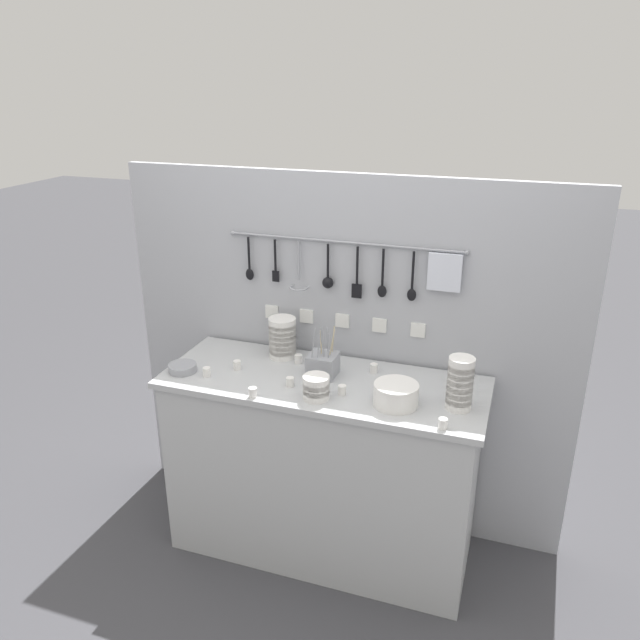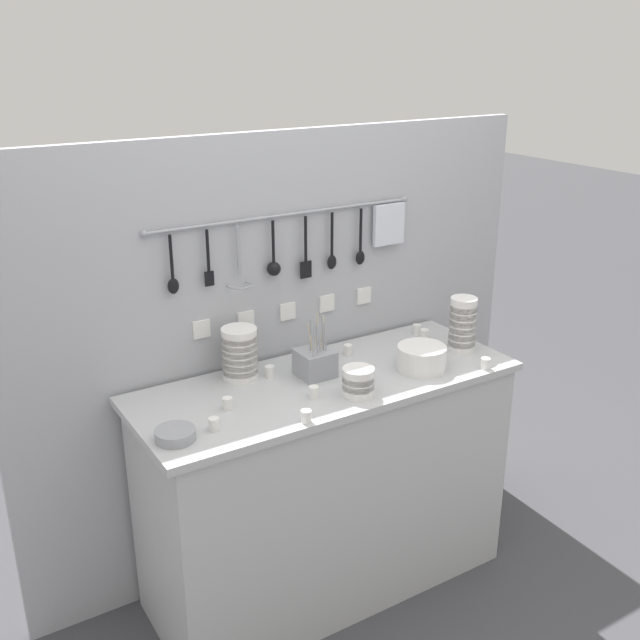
% 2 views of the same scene
% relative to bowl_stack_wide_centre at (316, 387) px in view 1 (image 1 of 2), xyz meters
% --- Properties ---
extents(ground_plane, '(20.00, 20.00, 0.00)m').
position_rel_bowl_stack_wide_centre_xyz_m(ground_plane, '(-0.03, 0.17, -1.01)').
color(ground_plane, '#424247').
extents(counter, '(1.52, 0.58, 0.95)m').
position_rel_bowl_stack_wide_centre_xyz_m(counter, '(-0.03, 0.17, -0.53)').
color(counter, '#B7BABC').
rests_on(counter, ground).
extents(back_wall, '(2.32, 0.11, 1.87)m').
position_rel_bowl_stack_wide_centre_xyz_m(back_wall, '(-0.03, 0.50, -0.07)').
color(back_wall, '#A8AAB2').
rests_on(back_wall, ground).
extents(bowl_stack_wide_centre, '(0.12, 0.12, 0.11)m').
position_rel_bowl_stack_wide_centre_xyz_m(bowl_stack_wide_centre, '(0.00, 0.00, 0.00)').
color(bowl_stack_wide_centre, white).
rests_on(bowl_stack_wide_centre, counter).
extents(bowl_stack_tall_left, '(0.14, 0.14, 0.21)m').
position_rel_bowl_stack_wide_centre_xyz_m(bowl_stack_tall_left, '(-0.30, 0.36, 0.05)').
color(bowl_stack_tall_left, white).
rests_on(bowl_stack_tall_left, counter).
extents(bowl_stack_back_corner, '(0.11, 0.11, 0.24)m').
position_rel_bowl_stack_wide_centre_xyz_m(bowl_stack_back_corner, '(0.60, 0.11, 0.06)').
color(bowl_stack_back_corner, white).
rests_on(bowl_stack_back_corner, counter).
extents(plate_stack, '(0.19, 0.19, 0.10)m').
position_rel_bowl_stack_wide_centre_xyz_m(plate_stack, '(0.34, 0.06, -0.00)').
color(plate_stack, white).
rests_on(plate_stack, counter).
extents(steel_mixing_bowl, '(0.13, 0.13, 0.04)m').
position_rel_bowl_stack_wide_centre_xyz_m(steel_mixing_bowl, '(-0.70, 0.04, -0.04)').
color(steel_mixing_bowl, '#93969E').
rests_on(steel_mixing_bowl, counter).
extents(cutlery_caddy, '(0.13, 0.13, 0.25)m').
position_rel_bowl_stack_wide_centre_xyz_m(cutlery_caddy, '(-0.05, 0.23, 0.00)').
color(cutlery_caddy, '#93969E').
rests_on(cutlery_caddy, counter).
extents(cup_front_right, '(0.04, 0.04, 0.04)m').
position_rel_bowl_stack_wide_centre_xyz_m(cup_front_right, '(-0.56, 0.04, -0.03)').
color(cup_front_right, white).
rests_on(cup_front_right, counter).
extents(cup_beside_plates, '(0.04, 0.04, 0.04)m').
position_rel_bowl_stack_wide_centre_xyz_m(cup_beside_plates, '(0.57, -0.07, -0.03)').
color(cup_beside_plates, white).
rests_on(cup_beside_plates, counter).
extents(cup_back_left, '(0.04, 0.04, 0.04)m').
position_rel_bowl_stack_wide_centre_xyz_m(cup_back_left, '(0.10, 0.07, -0.03)').
color(cup_back_left, white).
rests_on(cup_back_left, counter).
extents(cup_back_right, '(0.04, 0.04, 0.04)m').
position_rel_bowl_stack_wide_centre_xyz_m(cup_back_right, '(0.56, 0.30, -0.03)').
color(cup_back_right, white).
rests_on(cup_back_right, counter).
extents(cup_edge_far, '(0.04, 0.04, 0.04)m').
position_rel_bowl_stack_wide_centre_xyz_m(cup_edge_far, '(-0.27, -0.08, -0.03)').
color(cup_edge_far, white).
rests_on(cup_edge_far, counter).
extents(cup_by_caddy, '(0.04, 0.04, 0.04)m').
position_rel_bowl_stack_wide_centre_xyz_m(cup_by_caddy, '(-0.20, 0.31, -0.03)').
color(cup_by_caddy, white).
rests_on(cup_by_caddy, counter).
extents(cup_edge_near, '(0.04, 0.04, 0.04)m').
position_rel_bowl_stack_wide_centre_xyz_m(cup_edge_near, '(0.18, 0.33, -0.03)').
color(cup_edge_near, white).
rests_on(cup_edge_near, counter).
extents(cup_front_left, '(0.04, 0.04, 0.04)m').
position_rel_bowl_stack_wide_centre_xyz_m(cup_front_left, '(-0.15, 0.07, -0.03)').
color(cup_front_left, white).
rests_on(cup_front_left, counter).
extents(cup_centre, '(0.04, 0.04, 0.04)m').
position_rel_bowl_stack_wide_centre_xyz_m(cup_centre, '(-0.46, 0.15, -0.03)').
color(cup_centre, white).
rests_on(cup_centre, counter).
extents(cup_mid_row, '(0.04, 0.04, 0.04)m').
position_rel_bowl_stack_wide_centre_xyz_m(cup_mid_row, '(0.57, 0.37, -0.03)').
color(cup_mid_row, white).
rests_on(cup_mid_row, counter).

